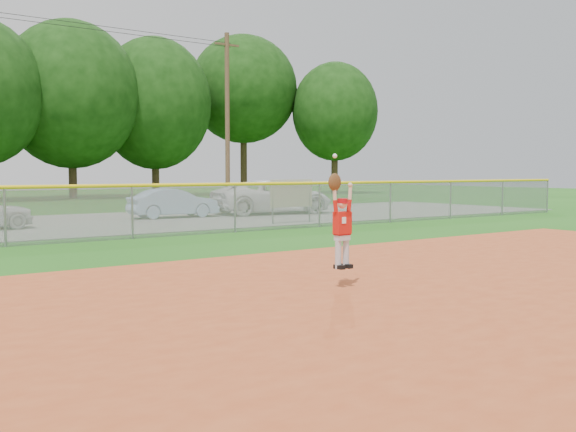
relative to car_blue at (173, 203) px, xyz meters
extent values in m
plane|color=#1D5613|center=(-4.37, -16.64, -0.62)|extent=(120.00, 120.00, 0.00)
cube|color=#A4411D|center=(-4.37, -19.64, -0.60)|extent=(24.00, 16.00, 0.04)
cube|color=slate|center=(-4.37, -0.64, -0.60)|extent=(44.00, 10.00, 0.03)
imported|color=#99BAE5|center=(0.00, 0.00, 0.00)|extent=(3.62, 1.40, 1.17)
imported|color=white|center=(4.61, -0.37, 0.15)|extent=(5.64, 3.26, 1.48)
cylinder|color=gray|center=(1.53, -4.91, -0.02)|extent=(0.06, 0.06, 1.20)
cylinder|color=gray|center=(3.14, -4.96, -0.02)|extent=(0.06, 0.06, 1.20)
cube|color=beige|center=(2.34, -4.94, 0.49)|extent=(1.80, 0.11, 1.00)
cube|color=gray|center=(-4.37, -6.64, 0.13)|extent=(40.00, 0.03, 1.50)
cylinder|color=yellow|center=(-4.37, -6.64, 0.88)|extent=(40.00, 0.10, 0.10)
cylinder|color=gray|center=(-7.71, -6.64, 0.13)|extent=(0.06, 0.06, 1.50)
cylinder|color=gray|center=(-4.37, -6.64, 0.13)|extent=(0.06, 0.06, 1.50)
cylinder|color=gray|center=(-1.04, -6.64, 0.13)|extent=(0.06, 0.06, 1.50)
cylinder|color=gray|center=(2.29, -6.64, 0.13)|extent=(0.06, 0.06, 1.50)
cylinder|color=gray|center=(5.63, -6.64, 0.13)|extent=(0.06, 0.06, 1.50)
cylinder|color=gray|center=(8.96, -6.64, 0.13)|extent=(0.06, 0.06, 1.50)
cylinder|color=gray|center=(12.29, -6.64, 0.13)|extent=(0.06, 0.06, 1.50)
cylinder|color=gray|center=(15.63, -6.64, 0.13)|extent=(0.06, 0.06, 1.50)
cylinder|color=#4C3823|center=(5.63, 5.36, 3.88)|extent=(0.24, 0.24, 9.00)
cube|color=#4C3823|center=(5.63, 5.36, 7.78)|extent=(1.40, 0.10, 0.10)
cylinder|color=black|center=(-3.37, 5.36, 7.68)|extent=(18.50, 0.02, 0.02)
cylinder|color=black|center=(-3.37, 5.36, 7.88)|extent=(18.50, 0.02, 0.02)
cylinder|color=#422D1C|center=(2.54, 21.70, 1.83)|extent=(0.56, 0.56, 4.89)
ellipsoid|color=#193F0F|center=(2.54, 21.70, 6.61)|extent=(9.41, 9.41, 10.28)
cylinder|color=#422D1C|center=(9.06, 22.38, 1.77)|extent=(0.56, 0.56, 4.78)
ellipsoid|color=#193F0F|center=(9.06, 22.38, 6.45)|extent=(8.62, 8.62, 10.06)
cylinder|color=#422D1C|center=(17.55, 23.30, 2.38)|extent=(0.56, 0.56, 5.99)
ellipsoid|color=#193F0F|center=(17.55, 23.30, 8.23)|extent=(9.18, 9.18, 9.14)
cylinder|color=#422D1C|center=(23.66, 18.50, 1.73)|extent=(0.56, 0.56, 4.69)
ellipsoid|color=#193F0F|center=(23.66, 18.50, 6.32)|extent=(7.23, 7.23, 8.32)
cylinder|color=silver|center=(-4.65, -15.96, -0.04)|extent=(0.11, 0.11, 0.47)
cylinder|color=silver|center=(-4.48, -15.95, -0.04)|extent=(0.11, 0.11, 0.47)
cube|color=black|center=(-4.65, -15.99, -0.24)|extent=(0.11, 0.19, 0.07)
cube|color=black|center=(-4.48, -15.98, -0.24)|extent=(0.11, 0.19, 0.07)
cube|color=silver|center=(-4.56, -15.96, 0.23)|extent=(0.25, 0.15, 0.09)
cube|color=maroon|center=(-4.56, -15.96, 0.28)|extent=(0.26, 0.16, 0.04)
cube|color=red|center=(-4.56, -15.96, 0.46)|extent=(0.29, 0.17, 0.36)
cube|color=white|center=(-4.60, -16.04, 0.51)|extent=(0.08, 0.01, 0.10)
sphere|color=beige|center=(-4.56, -15.96, 0.77)|extent=(0.17, 0.17, 0.16)
cylinder|color=#AE0A10|center=(-4.56, -15.96, 0.81)|extent=(0.17, 0.17, 0.08)
cube|color=#AE0A10|center=(-4.56, -16.04, 0.78)|extent=(0.13, 0.10, 0.02)
cylinder|color=red|center=(-4.71, -15.97, 0.73)|extent=(0.10, 0.07, 0.20)
cylinder|color=beige|center=(-4.73, -15.97, 0.93)|extent=(0.07, 0.06, 0.21)
ellipsoid|color=#4C2D14|center=(-4.73, -15.97, 1.11)|extent=(0.25, 0.12, 0.28)
sphere|color=white|center=(-4.73, -15.97, 1.52)|extent=(0.08, 0.08, 0.07)
cylinder|color=red|center=(-4.41, -15.95, 0.73)|extent=(0.10, 0.07, 0.20)
cylinder|color=beige|center=(-4.39, -15.95, 0.93)|extent=(0.07, 0.06, 0.21)
sphere|color=beige|center=(-4.39, -15.95, 1.06)|extent=(0.08, 0.08, 0.08)
camera|label=1|loc=(-11.17, -23.78, 1.28)|focal=40.00mm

